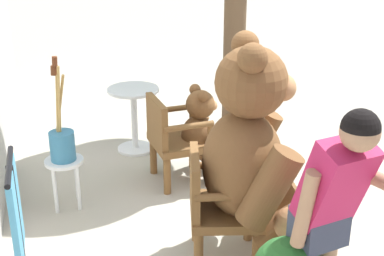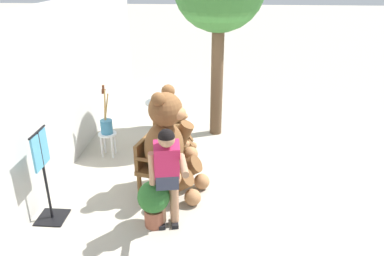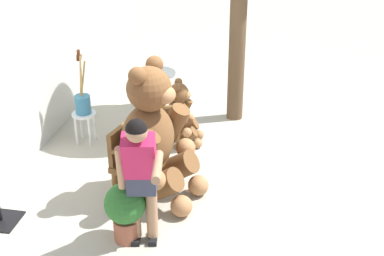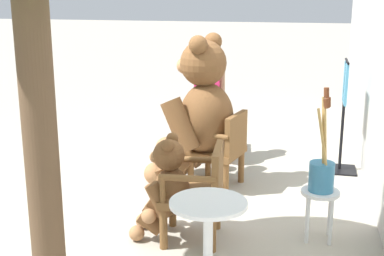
{
  "view_description": "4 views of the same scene",
  "coord_description": "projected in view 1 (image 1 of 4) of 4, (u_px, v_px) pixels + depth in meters",
  "views": [
    {
      "loc": [
        -3.94,
        1.83,
        2.46
      ],
      "look_at": [
        0.39,
        0.61,
        0.66
      ],
      "focal_mm": 50.0,
      "sensor_mm": 36.0,
      "label": 1
    },
    {
      "loc": [
        -5.74,
        -0.26,
        3.33
      ],
      "look_at": [
        -0.05,
        0.15,
        0.83
      ],
      "focal_mm": 35.0,
      "sensor_mm": 36.0,
      "label": 2
    },
    {
      "loc": [
        -5.92,
        -0.96,
        3.69
      ],
      "look_at": [
        0.0,
        0.14,
        0.6
      ],
      "focal_mm": 50.0,
      "sensor_mm": 36.0,
      "label": 3
    },
    {
      "loc": [
        4.98,
        1.58,
        2.19
      ],
      "look_at": [
        -0.26,
        0.46,
        0.77
      ],
      "focal_mm": 50.0,
      "sensor_mm": 36.0,
      "label": 4
    }
  ],
  "objects": [
    {
      "name": "ground_plane",
      "position": [
        268.0,
        203.0,
        4.9
      ],
      "size": [
        60.0,
        60.0,
        0.0
      ],
      "primitive_type": "plane",
      "color": "#A8A091"
    },
    {
      "name": "brush_bucket",
      "position": [
        62.0,
        141.0,
        4.62
      ],
      "size": [
        0.22,
        0.22,
        0.92
      ],
      "color": "teal",
      "rests_on": "white_stool"
    },
    {
      "name": "teddy_bear_large",
      "position": [
        255.0,
        156.0,
        3.85
      ],
      "size": [
        1.07,
        1.07,
        1.71
      ],
      "color": "brown",
      "rests_on": "ground"
    },
    {
      "name": "teddy_bear_small",
      "position": [
        203.0,
        134.0,
        5.22
      ],
      "size": [
        0.57,
        0.55,
        0.95
      ],
      "color": "brown",
      "rests_on": "ground"
    },
    {
      "name": "wooden_chair_left",
      "position": [
        217.0,
        204.0,
        3.96
      ],
      "size": [
        0.67,
        0.64,
        0.86
      ],
      "color": "brown",
      "rests_on": "ground"
    },
    {
      "name": "round_side_table",
      "position": [
        134.0,
        112.0,
        5.84
      ],
      "size": [
        0.56,
        0.56,
        0.72
      ],
      "color": "silver",
      "rests_on": "ground"
    },
    {
      "name": "wooden_chair_right",
      "position": [
        174.0,
        137.0,
        5.14
      ],
      "size": [
        0.6,
        0.56,
        0.86
      ],
      "color": "brown",
      "rests_on": "ground"
    },
    {
      "name": "person_visitor",
      "position": [
        332.0,
        207.0,
        3.02
      ],
      "size": [
        0.73,
        0.57,
        1.56
      ],
      "color": "black",
      "rests_on": "ground"
    },
    {
      "name": "white_stool",
      "position": [
        65.0,
        170.0,
        4.72
      ],
      "size": [
        0.34,
        0.34,
        0.46
      ],
      "color": "silver",
      "rests_on": "ground"
    }
  ]
}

